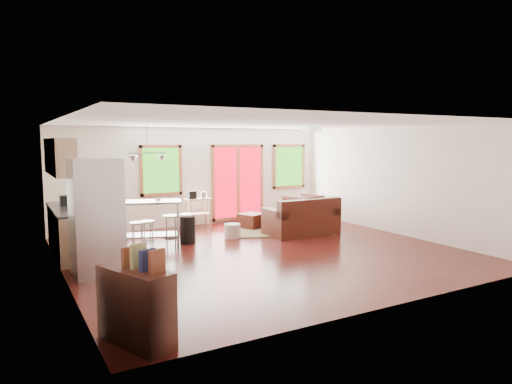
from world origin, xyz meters
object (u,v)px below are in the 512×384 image
armchair (303,207)px  island (143,216)px  rug (280,229)px  refrigerator (97,217)px  kitchen_cart (197,202)px  loveseat (302,220)px  ottoman (252,221)px  coffee_table (285,215)px

armchair → island: (-4.63, -0.76, 0.25)m
rug → refrigerator: refrigerator is taller
rug → kitchen_cart: size_ratio=2.41×
loveseat → refrigerator: (-4.90, -1.00, 0.63)m
loveseat → ottoman: bearing=117.2°
refrigerator → island: refrigerator is taller
coffee_table → armchair: 1.04m
refrigerator → island: bearing=51.0°
rug → coffee_table: 0.40m
island → kitchen_cart: (1.83, 1.53, -0.02)m
loveseat → armchair: (0.94, 1.30, 0.08)m
rug → refrigerator: size_ratio=1.19×
rug → coffee_table: size_ratio=2.21×
armchair → island: bearing=-4.3°
ottoman → island: bearing=-165.4°
coffee_table → ottoman: coffee_table is taller
ottoman → refrigerator: refrigerator is taller
loveseat → armchair: loveseat is taller
coffee_table → rug: bearing=-170.6°
island → kitchen_cart: bearing=39.8°
loveseat → ottoman: (-0.65, 1.34, -0.17)m
armchair → ottoman: bearing=-14.9°
ottoman → kitchen_cart: 1.50m
coffee_table → kitchen_cart: kitchen_cart is taller
rug → island: (-3.54, -0.22, 0.67)m
ottoman → kitchen_cart: size_ratio=0.58×
island → ottoman: bearing=14.6°
armchair → ottoman: armchair is taller
island → armchair: bearing=9.3°
rug → refrigerator: 5.16m
loveseat → kitchen_cart: 2.80m
loveseat → island: bearing=173.0°
rug → coffee_table: bearing=9.4°
refrigerator → kitchen_cart: size_ratio=2.03×
refrigerator → ottoman: bearing=27.8°
coffee_table → refrigerator: refrigerator is taller
rug → armchair: (1.09, 0.53, 0.42)m
rug → kitchen_cart: 2.25m
coffee_table → armchair: size_ratio=1.22×
armchair → island: size_ratio=0.51×
loveseat → coffee_table: (0.04, 0.80, 0.01)m
rug → ottoman: 0.78m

